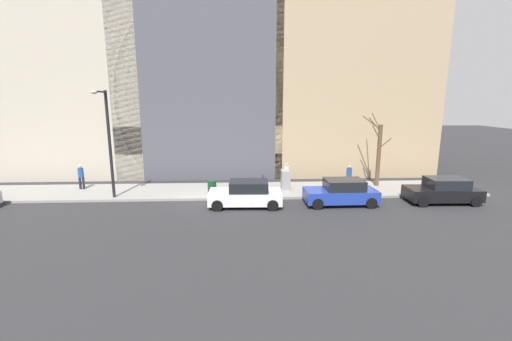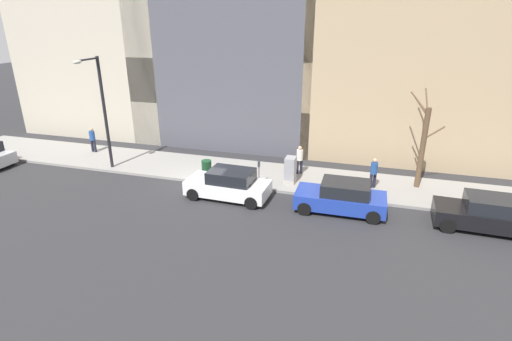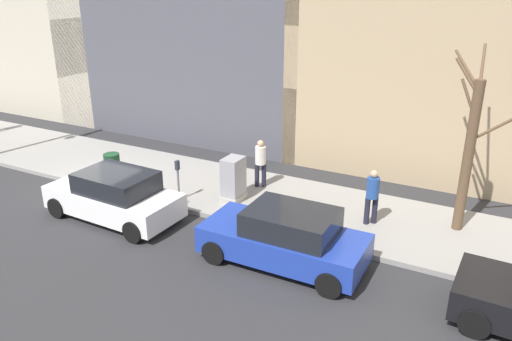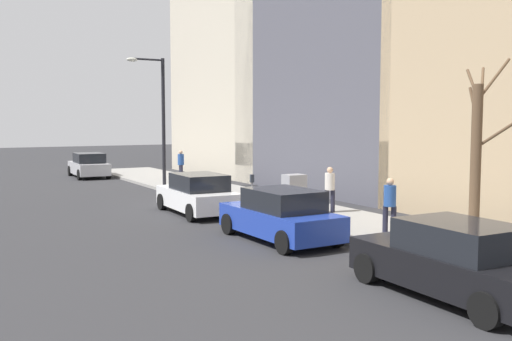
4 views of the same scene
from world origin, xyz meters
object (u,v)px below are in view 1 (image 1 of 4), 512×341
Objects in this scene: pedestrian_near_meter at (349,176)px; office_tower_left at (339,62)px; trash_bin at (212,187)px; parked_car_blue at (341,192)px; parked_car_white at (246,194)px; parked_car_black at (443,191)px; bare_tree at (378,152)px; office_tower_right at (82,9)px; parking_meter at (263,183)px; pedestrian_midblock at (286,173)px; utility_box at (285,181)px; office_block_center at (204,53)px; pedestrian_far_corner at (81,176)px; streetlamp at (107,136)px.

office_tower_left is (10.25, -1.88, 8.41)m from pedestrian_near_meter.
parked_car_blue is at bearing -105.02° from trash_bin.
parked_car_white is at bearing 162.05° from pedestrian_near_meter.
bare_tree is at bearing 36.08° from parked_car_black.
bare_tree is 11.72m from trash_bin.
trash_bin is at bearing -132.59° from office_tower_right.
office_tower_right is (12.63, 19.24, 12.90)m from parked_car_blue.
parking_meter is 0.81× the size of pedestrian_midblock.
parked_car_black is at bearing -89.87° from parked_car_blue.
pedestrian_near_meter is (0.45, -4.37, 0.24)m from utility_box.
parked_car_blue is 0.21× the size of office_block_center.
pedestrian_near_meter is 18.10m from pedestrian_far_corner.
parking_meter reaches higher than trash_bin.
office_block_center is 10.79m from office_tower_right.
pedestrian_midblock reaches higher than parked_car_white.
streetlamp is 3.92× the size of pedestrian_far_corner.
pedestrian_midblock is (1.40, -0.25, 0.24)m from utility_box.
utility_box is 0.28× the size of bare_tree.
bare_tree reaches higher than pedestrian_near_meter.
office_block_center reaches higher than pedestrian_midblock.
pedestrian_midblock is (0.05, 6.40, -1.43)m from bare_tree.
pedestrian_far_corner is 23.58m from office_tower_left.
utility_box is 13.78m from pedestrian_far_corner.
office_tower_right reaches higher than bare_tree.
parking_meter is 2.88m from pedestrian_midblock.
parking_meter is 0.81× the size of pedestrian_far_corner.
pedestrian_near_meter is at bearing -77.60° from parking_meter.
office_tower_right is at bearing 113.56° from pedestrian_near_meter.
streetlamp is 6.98m from trash_bin.
trash_bin is (0.62, -6.05, -3.42)m from streetlamp.
parked_car_blue is at bearing -96.06° from streetlamp.
streetlamp reaches higher than parked_car_blue.
pedestrian_near_meter is at bearing -134.10° from office_block_center.
streetlamp is at bearing 91.03° from parking_meter.
utility_box reaches higher than parked_car_black.
pedestrian_far_corner is at bearing 76.56° from parked_car_blue.
parked_car_black is 14.14m from trash_bin.
office_tower_left reaches higher than streetlamp.
parking_meter is at bearing 151.15° from pedestrian_near_meter.
office_tower_left is (13.12, 2.97, 8.76)m from parked_car_black.
office_tower_right reaches higher than office_tower_left.
streetlamp is 15.55m from pedestrian_near_meter.
parked_car_white is at bearing 90.42° from parked_car_blue.
pedestrian_far_corner is at bearing 82.47° from parked_car_black.
streetlamp is at bearing 97.71° from bare_tree.
parking_meter is 0.81× the size of pedestrian_near_meter.
pedestrian_midblock is at bearing -117.94° from office_tower_right.
office_tower_left is (9.35, 0.41, 6.97)m from bare_tree.
utility_box is (0.85, -1.54, -0.13)m from parking_meter.
pedestrian_near_meter is 0.09× the size of office_tower_left.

